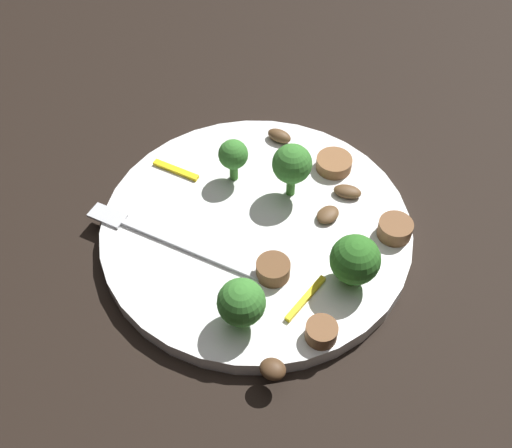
% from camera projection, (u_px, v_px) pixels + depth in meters
% --- Properties ---
extents(ground_plane, '(1.40, 1.40, 0.00)m').
position_uv_depth(ground_plane, '(256.00, 235.00, 0.60)').
color(ground_plane, black).
extents(plate, '(0.29, 0.29, 0.02)m').
position_uv_depth(plate, '(256.00, 230.00, 0.59)').
color(plate, white).
rests_on(plate, ground_plane).
extents(fork, '(0.18, 0.06, 0.00)m').
position_uv_depth(fork, '(160.00, 237.00, 0.57)').
color(fork, silver).
rests_on(fork, plate).
extents(broccoli_floret_0, '(0.03, 0.03, 0.05)m').
position_uv_depth(broccoli_floret_0, '(233.00, 155.00, 0.60)').
color(broccoli_floret_0, '#408630').
rests_on(broccoli_floret_0, plate).
extents(broccoli_floret_1, '(0.04, 0.04, 0.05)m').
position_uv_depth(broccoli_floret_1, '(241.00, 303.00, 0.50)').
color(broccoli_floret_1, '#408630').
rests_on(broccoli_floret_1, plate).
extents(broccoli_floret_2, '(0.04, 0.04, 0.06)m').
position_uv_depth(broccoli_floret_2, '(292.00, 165.00, 0.58)').
color(broccoli_floret_2, '#408630').
rests_on(broccoli_floret_2, plate).
extents(broccoli_floret_3, '(0.04, 0.04, 0.05)m').
position_uv_depth(broccoli_floret_3, '(355.00, 260.00, 0.52)').
color(broccoli_floret_3, '#347525').
rests_on(broccoli_floret_3, plate).
extents(sausage_slice_0, '(0.05, 0.05, 0.01)m').
position_uv_depth(sausage_slice_0, '(334.00, 163.00, 0.63)').
color(sausage_slice_0, brown).
rests_on(sausage_slice_0, plate).
extents(sausage_slice_1, '(0.04, 0.04, 0.02)m').
position_uv_depth(sausage_slice_1, '(395.00, 229.00, 0.57)').
color(sausage_slice_1, brown).
rests_on(sausage_slice_1, plate).
extents(sausage_slice_2, '(0.04, 0.04, 0.02)m').
position_uv_depth(sausage_slice_2, '(321.00, 332.00, 0.50)').
color(sausage_slice_2, brown).
rests_on(sausage_slice_2, plate).
extents(sausage_slice_3, '(0.04, 0.04, 0.02)m').
position_uv_depth(sausage_slice_3, '(273.00, 269.00, 0.54)').
color(sausage_slice_3, brown).
rests_on(sausage_slice_3, plate).
extents(mushroom_0, '(0.02, 0.03, 0.01)m').
position_uv_depth(mushroom_0, '(328.00, 215.00, 0.59)').
color(mushroom_0, brown).
rests_on(mushroom_0, plate).
extents(mushroom_1, '(0.03, 0.02, 0.01)m').
position_uv_depth(mushroom_1, '(273.00, 369.00, 0.49)').
color(mushroom_1, '#4C331E').
rests_on(mushroom_1, plate).
extents(mushroom_2, '(0.03, 0.02, 0.01)m').
position_uv_depth(mushroom_2, '(279.00, 136.00, 0.65)').
color(mushroom_2, brown).
rests_on(mushroom_2, plate).
extents(mushroom_3, '(0.03, 0.03, 0.01)m').
position_uv_depth(mushroom_3, '(347.00, 191.00, 0.61)').
color(mushroom_3, brown).
rests_on(mushroom_3, plate).
extents(pepper_strip_0, '(0.01, 0.05, 0.00)m').
position_uv_depth(pepper_strip_0, '(306.00, 298.00, 0.53)').
color(pepper_strip_0, yellow).
rests_on(pepper_strip_0, plate).
extents(pepper_strip_1, '(0.05, 0.02, 0.00)m').
position_uv_depth(pepper_strip_1, '(177.00, 169.00, 0.63)').
color(pepper_strip_1, yellow).
rests_on(pepper_strip_1, plate).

